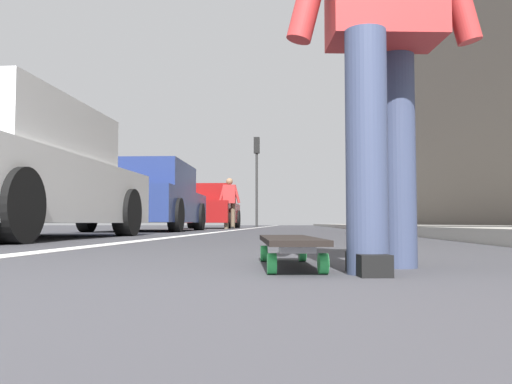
% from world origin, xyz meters
% --- Properties ---
extents(ground_plane, '(80.00, 80.00, 0.00)m').
position_xyz_m(ground_plane, '(10.00, 0.00, 0.00)').
color(ground_plane, '#38383D').
extents(lane_stripe_white, '(52.00, 0.16, 0.01)m').
position_xyz_m(lane_stripe_white, '(20.00, 1.24, 0.00)').
color(lane_stripe_white, silver).
rests_on(lane_stripe_white, ground).
extents(sidewalk_curb, '(52.00, 3.20, 0.13)m').
position_xyz_m(sidewalk_curb, '(18.00, -3.36, 0.06)').
color(sidewalk_curb, '#9E9B93').
rests_on(sidewalk_curb, ground).
extents(building_facade, '(40.00, 1.20, 12.25)m').
position_xyz_m(building_facade, '(22.00, -6.01, 6.12)').
color(building_facade, '#71685C').
rests_on(building_facade, ground).
extents(skateboard, '(0.86, 0.28, 0.11)m').
position_xyz_m(skateboard, '(1.23, -0.23, 0.09)').
color(skateboard, green).
rests_on(skateboard, ground).
extents(skater_person, '(0.48, 0.72, 1.64)m').
position_xyz_m(skater_person, '(1.08, -0.57, 0.94)').
color(skater_person, '#384260').
rests_on(skater_person, ground).
extents(parked_car_near, '(4.56, 1.99, 1.48)m').
position_xyz_m(parked_car_near, '(4.71, 2.88, 0.71)').
color(parked_car_near, silver).
rests_on(parked_car_near, ground).
extents(parked_car_mid, '(4.61, 2.06, 1.49)m').
position_xyz_m(parked_car_mid, '(10.75, 2.98, 0.72)').
color(parked_car_mid, navy).
rests_on(parked_car_mid, ground).
extents(parked_car_far, '(4.26, 1.98, 1.49)m').
position_xyz_m(parked_car_far, '(17.66, 2.78, 0.72)').
color(parked_car_far, maroon).
rests_on(parked_car_far, ground).
extents(traffic_light, '(0.33, 0.28, 4.43)m').
position_xyz_m(traffic_light, '(25.24, 1.64, 3.05)').
color(traffic_light, '#2D2D2D').
rests_on(traffic_light, ground).
extents(pedestrian_distant, '(0.45, 0.70, 1.61)m').
position_xyz_m(pedestrian_distant, '(15.94, 1.83, 0.92)').
color(pedestrian_distant, brown).
rests_on(pedestrian_distant, ground).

